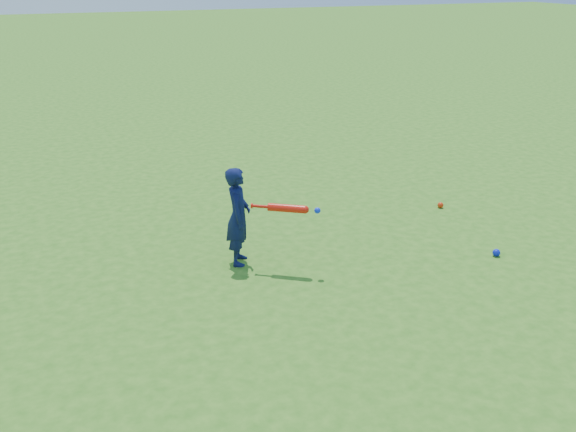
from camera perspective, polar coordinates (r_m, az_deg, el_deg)
The scene contains 5 objects.
ground at distance 6.63m, azimuth -5.76°, elevation -3.63°, with size 80.00×80.00×0.00m, color #2F6919.
child at distance 6.31m, azimuth -4.45°, elevation -0.03°, with size 0.36×0.24×0.99m, color #0D143F.
ground_ball_red at distance 8.14m, azimuth 13.40°, elevation 0.95°, with size 0.07×0.07×0.07m, color red.
ground_ball_blue at distance 6.94m, azimuth 18.04°, elevation -3.12°, with size 0.08×0.08×0.08m, color #0B1AC9.
bat_swing at distance 6.10m, azimuth 0.15°, elevation 0.67°, with size 0.58×0.41×0.08m.
Camera 1 is at (-1.66, -5.79, 2.78)m, focal length 40.00 mm.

